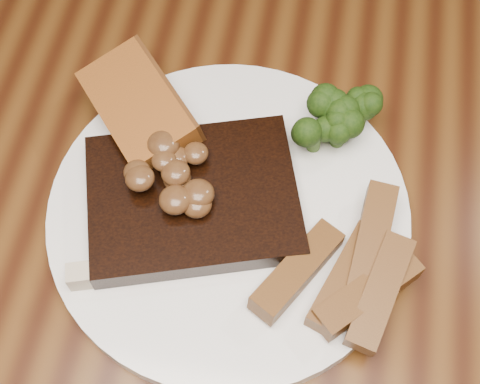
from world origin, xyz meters
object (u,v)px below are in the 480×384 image
object	(u,v)px
dining_table	(246,266)
steak	(193,200)
garlic_bread	(141,121)
plate	(229,214)
potato_wedges	(325,241)

from	to	relation	value
dining_table	steak	world-z (taller)	steak
dining_table	garlic_bread	bearing A→B (deg)	146.87
dining_table	plate	size ratio (longest dim) A/B	5.60
plate	garlic_bread	size ratio (longest dim) A/B	2.71
garlic_bread	dining_table	bearing A→B (deg)	16.05
dining_table	steak	bearing A→B (deg)	178.35
plate	dining_table	bearing A→B (deg)	-8.61
steak	garlic_bread	distance (m)	0.09
dining_table	potato_wedges	bearing A→B (deg)	-15.04
dining_table	garlic_bread	distance (m)	0.17
plate	potato_wedges	size ratio (longest dim) A/B	2.53
dining_table	steak	distance (m)	0.12
steak	garlic_bread	world-z (taller)	same
plate	garlic_bread	world-z (taller)	garlic_bread
potato_wedges	plate	bearing A→B (deg)	166.23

